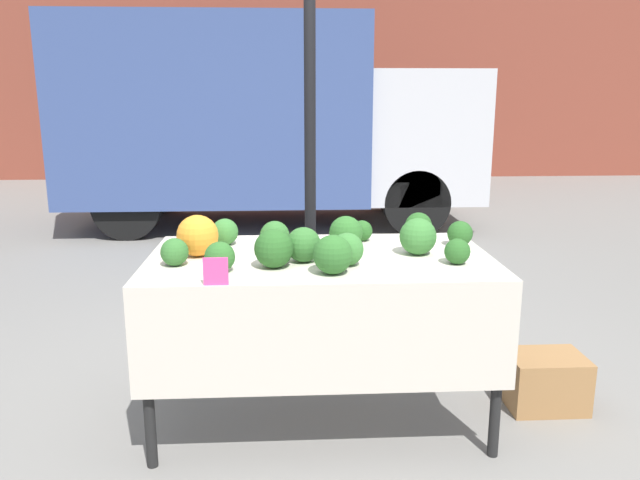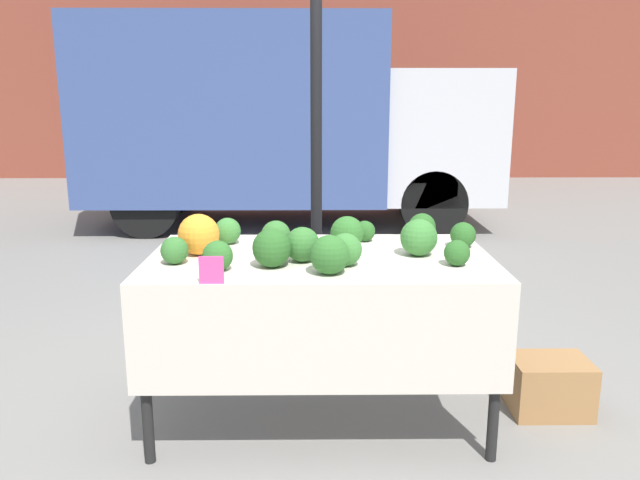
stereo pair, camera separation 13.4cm
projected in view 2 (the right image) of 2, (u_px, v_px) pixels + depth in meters
ground_plane at (320, 415)px, 3.28m from camera, size 40.00×40.00×0.00m
building_facade at (315, 50)px, 12.32m from camera, size 16.00×0.60×5.02m
tent_pole at (316, 143)px, 3.79m from camera, size 0.07×0.07×2.72m
parked_truck at (278, 118)px, 7.89m from camera, size 5.04×2.04×2.54m
market_table at (320, 280)px, 3.04m from camera, size 1.69×0.95×0.87m
orange_cauliflower at (199, 234)px, 3.08m from camera, size 0.20×0.20×0.20m
romanesco_head at (202, 228)px, 3.39m from camera, size 0.17×0.17×0.14m
broccoli_head_0 at (457, 253)px, 2.89m from camera, size 0.12×0.12×0.12m
broccoli_head_1 at (345, 250)px, 2.88m from camera, size 0.15×0.15×0.15m
broccoli_head_2 at (302, 245)px, 2.95m from camera, size 0.17×0.17×0.17m
broccoli_head_3 at (419, 237)px, 3.07m from camera, size 0.18×0.18×0.18m
broccoli_head_4 at (228, 231)px, 3.31m from camera, size 0.14×0.14×0.14m
broccoli_head_5 at (347, 233)px, 3.19m from camera, size 0.17×0.17×0.17m
broccoli_head_6 at (365, 231)px, 3.37m from camera, size 0.11×0.11×0.11m
broccoli_head_7 at (272, 248)px, 2.86m from camera, size 0.18×0.18×0.18m
broccoli_head_8 at (422, 227)px, 3.40m from camera, size 0.15×0.15×0.15m
broccoli_head_9 at (218, 256)px, 2.81m from camera, size 0.14×0.14×0.14m
broccoli_head_10 at (174, 250)px, 2.92m from camera, size 0.13×0.13×0.13m
broccoli_head_11 at (330, 255)px, 2.75m from camera, size 0.18×0.18×0.18m
broccoli_head_12 at (276, 235)px, 3.18m from camera, size 0.15×0.15×0.15m
broccoli_head_13 at (463, 235)px, 3.24m from camera, size 0.13×0.13×0.13m
price_sign at (211, 270)px, 2.61m from camera, size 0.10×0.01×0.12m
produce_crate at (549, 386)px, 3.29m from camera, size 0.40×0.30×0.29m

